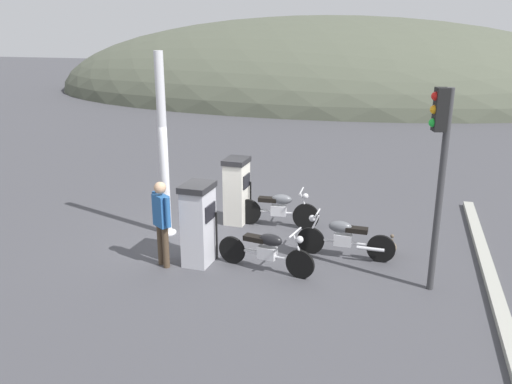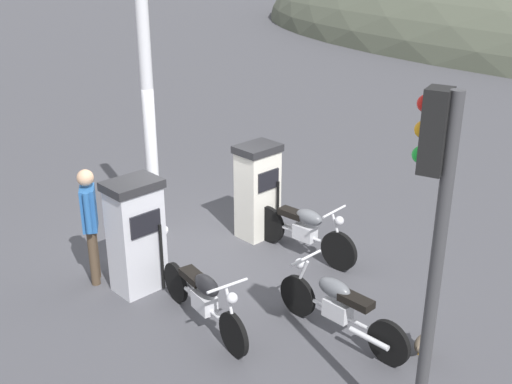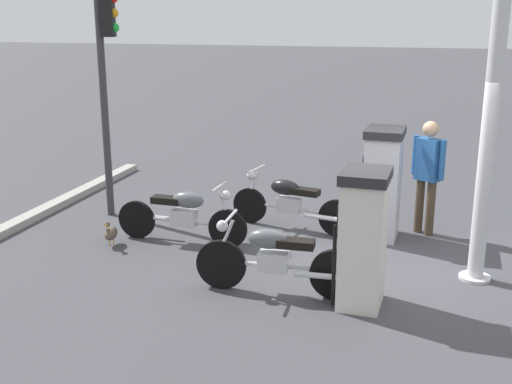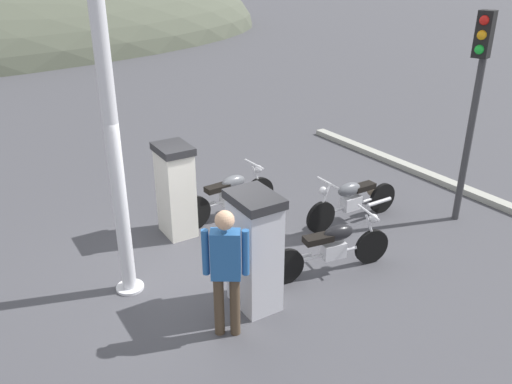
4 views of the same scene
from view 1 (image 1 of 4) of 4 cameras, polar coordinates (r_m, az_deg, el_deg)
name	(u,v)px [view 1 (image 1 of 4)]	position (r m, az deg, el deg)	size (l,w,h in m)	color
ground_plane	(215,240)	(12.06, -4.42, -5.12)	(120.00, 120.00, 0.00)	#424247
fuel_pump_near	(199,223)	(10.66, -6.17, -3.38)	(0.61, 0.76, 1.67)	silver
fuel_pump_far	(237,190)	(12.82, -2.07, 0.18)	(0.59, 0.71, 1.61)	silver
motorcycle_near_pump	(267,250)	(10.40, 1.16, -6.18)	(2.03, 0.69, 0.92)	black
motorcycle_far_pump	(278,209)	(12.65, 2.37, -1.78)	(2.03, 0.56, 0.95)	black
motorcycle_extra	(344,237)	(11.13, 9.40, -4.82)	(2.03, 0.56, 0.93)	black
attendant_person	(162,218)	(10.56, -10.08, -2.77)	(0.52, 0.39, 1.75)	#473828
wandering_duck	(393,246)	(11.54, 14.42, -5.65)	(0.23, 0.41, 0.41)	brown
roadside_traffic_light	(440,156)	(9.55, 19.07, 3.65)	(0.40, 0.28, 3.65)	#38383A
canopy_support_pole	(163,150)	(11.99, -9.90, 4.48)	(0.40, 0.40, 4.11)	silver
road_edge_kerb	(488,268)	(11.48, 23.57, -7.50)	(0.30, 8.22, 0.12)	#9E9E93
distant_hill_main	(323,92)	(39.53, 7.16, 10.58)	(39.99, 24.41, 10.64)	#4C5142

